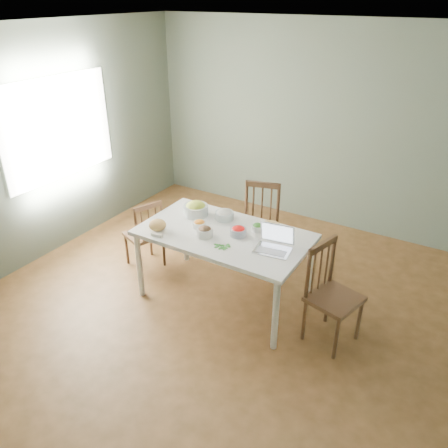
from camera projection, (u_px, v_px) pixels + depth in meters
The scene contains 20 objects.
floor at pixel (223, 310), 4.67m from camera, with size 5.00×5.00×0.00m, color #493015.
ceiling at pixel (222, 30), 3.41m from camera, with size 5.00×5.00×0.00m, color white.
wall_back at pixel (320, 127), 5.94m from camera, with size 5.00×0.00×2.70m, color #5B6759.
wall_left at pixel (39, 147), 5.19m from camera, with size 0.00×5.00×2.70m, color #5B6759.
window_left at pixel (59, 129), 5.34m from camera, with size 0.04×1.60×1.20m, color white.
dining_table at pixel (224, 266), 4.68m from camera, with size 1.71×0.96×0.80m, color white, non-canonical shape.
chair_far at pixel (258, 228), 5.21m from camera, with size 0.44×0.42×1.01m, color #3A2516, non-canonical shape.
chair_left at pixel (144, 233), 5.25m from camera, with size 0.38×0.37×0.87m, color #3A2516, non-canonical shape.
chair_right at pixel (335, 297), 4.06m from camera, with size 0.44×0.42×0.99m, color #3A2516, non-canonical shape.
bread_boule at pixel (157, 225), 4.52m from camera, with size 0.18×0.18×0.11m, color tan.
butter_stick at pixel (157, 235), 4.42m from camera, with size 0.12×0.04×0.03m, color white.
bowl_squash at pixel (196, 209), 4.82m from camera, with size 0.27×0.27×0.15m, color yellow, non-canonical shape.
bowl_carrot at pixel (199, 224), 4.58m from camera, with size 0.14×0.14×0.08m, color #CE7603, non-canonical shape.
bowl_onion at pixel (224, 215), 4.74m from camera, with size 0.20×0.20×0.11m, color silver, non-canonical shape.
bowl_mushroom at pixel (205, 232), 4.41m from camera, with size 0.16×0.16×0.11m, color #4A3223, non-canonical shape.
bowl_redpep at pixel (238, 231), 4.42m from camera, with size 0.16×0.16×0.10m, color red, non-canonical shape.
bowl_broccoli at pixel (258, 227), 4.52m from camera, with size 0.12×0.12×0.08m, color #204F0F, non-canonical shape.
flatbread at pixel (270, 225), 4.62m from camera, with size 0.20×0.20×0.02m, color tan.
basil_bunch at pixel (221, 245), 4.25m from camera, with size 0.18×0.18×0.02m, color #25812F, non-canonical shape.
laptop at pixel (273, 240), 4.12m from camera, with size 0.33×0.28×0.23m, color silver, non-canonical shape.
Camera 1 is at (1.93, -3.17, 2.97)m, focal length 35.82 mm.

